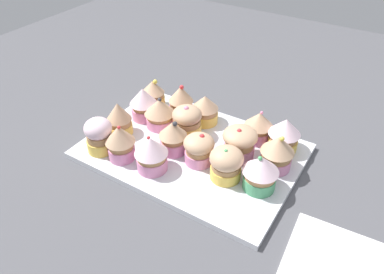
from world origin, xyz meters
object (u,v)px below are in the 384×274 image
at_px(cupcake_6, 240,142).
at_px(cupcake_11, 226,163).
at_px(cupcake_3, 181,100).
at_px(cupcake_15, 151,153).
at_px(cupcake_14, 119,118).
at_px(cupcake_17, 99,135).
at_px(baking_tray, 192,151).
at_px(cupcake_8, 160,112).
at_px(cupcake_7, 187,121).
at_px(cupcake_1, 258,126).
at_px(napkin, 335,261).
at_px(cupcake_0, 284,134).
at_px(cupcake_16, 120,141).
at_px(cupcake_13, 173,136).
at_px(cupcake_2, 205,109).
at_px(cupcake_10, 261,172).
at_px(cupcake_4, 153,94).
at_px(cupcake_12, 199,149).
at_px(cupcake_5, 277,152).
at_px(cupcake_9, 144,103).

xyz_separation_m(cupcake_6, cupcake_11, (-0.01, 0.07, -0.00)).
distance_m(cupcake_3, cupcake_15, 0.19).
distance_m(cupcake_14, cupcake_17, 0.07).
bearing_deg(baking_tray, cupcake_8, -17.20).
relative_size(cupcake_7, cupcake_14, 0.96).
bearing_deg(cupcake_1, baking_tray, 44.52).
distance_m(cupcake_15, napkin, 0.36).
bearing_deg(cupcake_8, cupcake_0, -165.68).
height_order(baking_tray, cupcake_6, cupcake_6).
height_order(cupcake_6, cupcake_15, cupcake_15).
bearing_deg(cupcake_1, cupcake_16, 43.89).
xyz_separation_m(cupcake_13, cupcake_15, (0.00, 0.07, 0.00)).
xyz_separation_m(baking_tray, cupcake_2, (0.03, -0.10, 0.04)).
height_order(cupcake_10, cupcake_16, cupcake_16).
distance_m(cupcake_3, cupcake_8, 0.06).
xyz_separation_m(cupcake_8, cupcake_10, (-0.27, 0.06, 0.00)).
bearing_deg(cupcake_4, napkin, 158.22).
height_order(baking_tray, cupcake_14, cupcake_14).
relative_size(cupcake_8, cupcake_11, 1.01).
xyz_separation_m(cupcake_4, cupcake_11, (-0.26, 0.13, 0.00)).
xyz_separation_m(cupcake_7, cupcake_16, (0.07, 0.13, 0.01)).
relative_size(cupcake_12, cupcake_13, 0.89).
height_order(cupcake_11, cupcake_16, cupcake_16).
bearing_deg(cupcake_14, cupcake_2, -134.99).
bearing_deg(cupcake_12, cupcake_1, -118.56).
bearing_deg(cupcake_5, cupcake_0, -81.48).
relative_size(cupcake_8, cupcake_12, 1.07).
bearing_deg(cupcake_5, cupcake_1, -43.56).
bearing_deg(cupcake_0, cupcake_17, 32.58).
distance_m(cupcake_6, cupcake_11, 0.07).
height_order(cupcake_5, napkin, cupcake_5).
xyz_separation_m(cupcake_5, cupcake_14, (0.33, 0.07, -0.00)).
distance_m(cupcake_5, cupcake_12, 0.15).
relative_size(baking_tray, cupcake_2, 6.40).
xyz_separation_m(cupcake_4, cupcake_7, (-0.13, 0.05, 0.00)).
bearing_deg(cupcake_7, cupcake_6, 176.08).
xyz_separation_m(cupcake_1, cupcake_11, (0.00, 0.14, -0.00)).
bearing_deg(cupcake_6, cupcake_0, -132.50).
distance_m(cupcake_1, cupcake_10, 0.14).
xyz_separation_m(cupcake_1, cupcake_5, (-0.07, 0.06, 0.00)).
bearing_deg(cupcake_13, cupcake_15, 86.84).
distance_m(baking_tray, cupcake_9, 0.16).
xyz_separation_m(cupcake_0, cupcake_5, (-0.01, 0.06, 0.00)).
distance_m(cupcake_15, cupcake_17, 0.12).
relative_size(cupcake_5, cupcake_11, 1.11).
relative_size(cupcake_5, cupcake_12, 1.17).
height_order(cupcake_11, cupcake_12, cupcake_11).
distance_m(cupcake_10, cupcake_16, 0.27).
bearing_deg(cupcake_8, cupcake_5, -179.00).
relative_size(cupcake_0, cupcake_16, 0.92).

